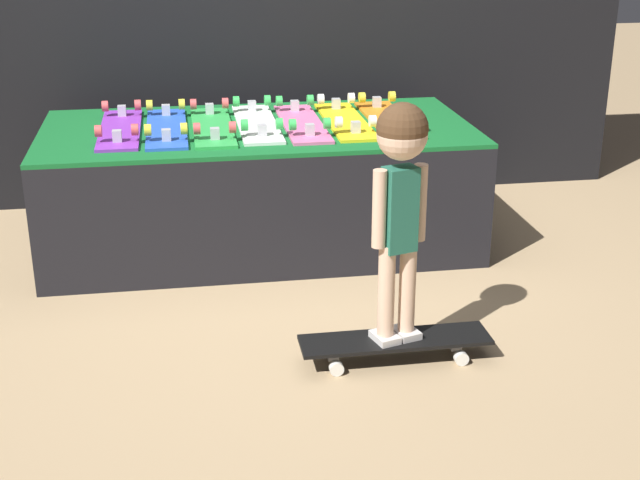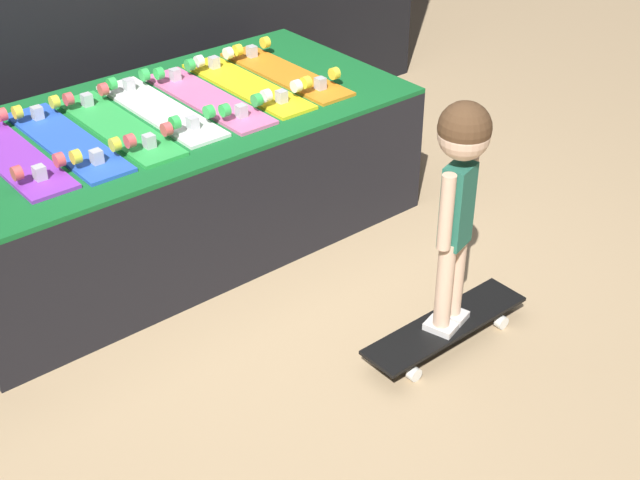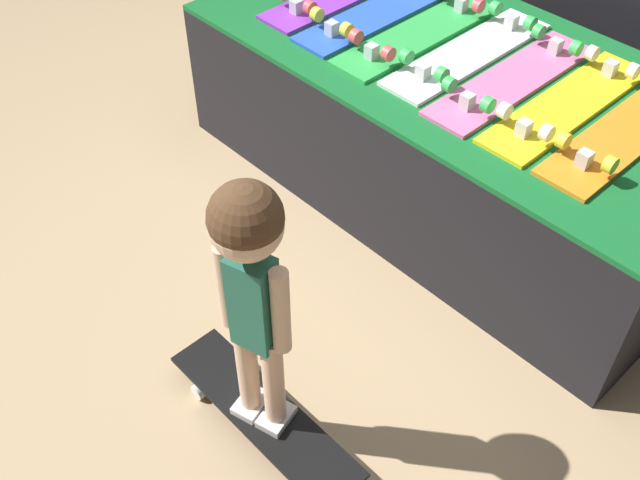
{
  "view_description": "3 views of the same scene",
  "coord_description": "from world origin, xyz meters",
  "px_view_note": "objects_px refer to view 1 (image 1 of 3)",
  "views": [
    {
      "loc": [
        -0.38,
        -3.55,
        1.62
      ],
      "look_at": [
        0.16,
        -0.29,
        0.34
      ],
      "focal_mm": 50.0,
      "sensor_mm": 36.0,
      "label": 1
    },
    {
      "loc": [
        -1.65,
        -2.4,
        2.11
      ],
      "look_at": [
        0.12,
        -0.27,
        0.35
      ],
      "focal_mm": 50.0,
      "sensor_mm": 36.0,
      "label": 2
    },
    {
      "loc": [
        1.37,
        -1.41,
        2.02
      ],
      "look_at": [
        0.12,
        -0.23,
        0.32
      ],
      "focal_mm": 42.0,
      "sensor_mm": 36.0,
      "label": 3
    }
  ],
  "objects_px": {
    "skateboard_green_on_rack": "(212,125)",
    "child": "(401,178)",
    "skateboard_purple_on_rack": "(120,127)",
    "skateboard_white_on_rack": "(257,122)",
    "skateboard_orange_on_rack": "(388,117)",
    "skateboard_on_floor": "(395,342)",
    "skateboard_yellow_on_rack": "(345,119)",
    "skateboard_pink_on_rack": "(302,122)",
    "skateboard_blue_on_rack": "(166,126)"
  },
  "relations": [
    {
      "from": "skateboard_green_on_rack",
      "to": "child",
      "type": "bearing_deg",
      "value": -65.48
    },
    {
      "from": "skateboard_purple_on_rack",
      "to": "skateboard_white_on_rack",
      "type": "bearing_deg",
      "value": 0.41
    },
    {
      "from": "skateboard_purple_on_rack",
      "to": "skateboard_green_on_rack",
      "type": "bearing_deg",
      "value": -3.56
    },
    {
      "from": "skateboard_green_on_rack",
      "to": "skateboard_orange_on_rack",
      "type": "relative_size",
      "value": 1.0
    },
    {
      "from": "skateboard_on_floor",
      "to": "skateboard_yellow_on_rack",
      "type": "bearing_deg",
      "value": 87.54
    },
    {
      "from": "skateboard_white_on_rack",
      "to": "skateboard_orange_on_rack",
      "type": "relative_size",
      "value": 1.0
    },
    {
      "from": "skateboard_on_floor",
      "to": "skateboard_white_on_rack",
      "type": "bearing_deg",
      "value": 105.79
    },
    {
      "from": "skateboard_purple_on_rack",
      "to": "skateboard_white_on_rack",
      "type": "xyz_separation_m",
      "value": [
        0.64,
        0.0,
        0.0
      ]
    },
    {
      "from": "skateboard_purple_on_rack",
      "to": "child",
      "type": "xyz_separation_m",
      "value": [
        1.01,
        -1.31,
        0.1
      ]
    },
    {
      "from": "skateboard_pink_on_rack",
      "to": "skateboard_on_floor",
      "type": "distance_m",
      "value": 1.4
    },
    {
      "from": "skateboard_blue_on_rack",
      "to": "skateboard_orange_on_rack",
      "type": "bearing_deg",
      "value": 0.51
    },
    {
      "from": "skateboard_pink_on_rack",
      "to": "skateboard_blue_on_rack",
      "type": "bearing_deg",
      "value": 179.4
    },
    {
      "from": "skateboard_blue_on_rack",
      "to": "skateboard_yellow_on_rack",
      "type": "relative_size",
      "value": 1.0
    },
    {
      "from": "skateboard_pink_on_rack",
      "to": "child",
      "type": "height_order",
      "value": "child"
    },
    {
      "from": "skateboard_pink_on_rack",
      "to": "skateboard_orange_on_rack",
      "type": "bearing_deg",
      "value": 2.17
    },
    {
      "from": "skateboard_white_on_rack",
      "to": "skateboard_blue_on_rack",
      "type": "bearing_deg",
      "value": -177.17
    },
    {
      "from": "skateboard_yellow_on_rack",
      "to": "skateboard_orange_on_rack",
      "type": "relative_size",
      "value": 1.0
    },
    {
      "from": "skateboard_pink_on_rack",
      "to": "skateboard_purple_on_rack",
      "type": "bearing_deg",
      "value": 178.44
    },
    {
      "from": "skateboard_green_on_rack",
      "to": "skateboard_blue_on_rack",
      "type": "bearing_deg",
      "value": 177.31
    },
    {
      "from": "skateboard_blue_on_rack",
      "to": "skateboard_yellow_on_rack",
      "type": "distance_m",
      "value": 0.86
    },
    {
      "from": "skateboard_green_on_rack",
      "to": "skateboard_purple_on_rack",
      "type": "bearing_deg",
      "value": 176.44
    },
    {
      "from": "child",
      "to": "skateboard_orange_on_rack",
      "type": "bearing_deg",
      "value": 62.39
    },
    {
      "from": "skateboard_green_on_rack",
      "to": "child",
      "type": "relative_size",
      "value": 0.86
    },
    {
      "from": "skateboard_pink_on_rack",
      "to": "skateboard_on_floor",
      "type": "xyz_separation_m",
      "value": [
        0.16,
        -1.29,
        -0.53
      ]
    },
    {
      "from": "skateboard_green_on_rack",
      "to": "skateboard_yellow_on_rack",
      "type": "relative_size",
      "value": 1.0
    },
    {
      "from": "skateboard_purple_on_rack",
      "to": "skateboard_orange_on_rack",
      "type": "xyz_separation_m",
      "value": [
        1.28,
        -0.01,
        0.0
      ]
    },
    {
      "from": "skateboard_blue_on_rack",
      "to": "child",
      "type": "bearing_deg",
      "value": -58.29
    },
    {
      "from": "skateboard_on_floor",
      "to": "child",
      "type": "distance_m",
      "value": 0.63
    },
    {
      "from": "skateboard_pink_on_rack",
      "to": "skateboard_yellow_on_rack",
      "type": "bearing_deg",
      "value": 3.2
    },
    {
      "from": "skateboard_blue_on_rack",
      "to": "skateboard_orange_on_rack",
      "type": "xyz_separation_m",
      "value": [
        1.07,
        0.01,
        0.0
      ]
    },
    {
      "from": "skateboard_orange_on_rack",
      "to": "skateboard_green_on_rack",
      "type": "bearing_deg",
      "value": -178.69
    },
    {
      "from": "child",
      "to": "skateboard_green_on_rack",
      "type": "bearing_deg",
      "value": 98.6
    },
    {
      "from": "skateboard_white_on_rack",
      "to": "skateboard_pink_on_rack",
      "type": "height_order",
      "value": "same"
    },
    {
      "from": "skateboard_white_on_rack",
      "to": "skateboard_orange_on_rack",
      "type": "bearing_deg",
      "value": -1.04
    },
    {
      "from": "skateboard_purple_on_rack",
      "to": "skateboard_yellow_on_rack",
      "type": "bearing_deg",
      "value": -0.61
    },
    {
      "from": "skateboard_yellow_on_rack",
      "to": "skateboard_on_floor",
      "type": "xyz_separation_m",
      "value": [
        -0.06,
        -1.3,
        -0.53
      ]
    },
    {
      "from": "skateboard_white_on_rack",
      "to": "skateboard_pink_on_rack",
      "type": "distance_m",
      "value": 0.22
    },
    {
      "from": "skateboard_white_on_rack",
      "to": "skateboard_yellow_on_rack",
      "type": "bearing_deg",
      "value": -2.13
    },
    {
      "from": "skateboard_yellow_on_rack",
      "to": "skateboard_blue_on_rack",
      "type": "bearing_deg",
      "value": -179.65
    },
    {
      "from": "skateboard_blue_on_rack",
      "to": "skateboard_white_on_rack",
      "type": "distance_m",
      "value": 0.43
    },
    {
      "from": "skateboard_blue_on_rack",
      "to": "skateboard_green_on_rack",
      "type": "bearing_deg",
      "value": -2.69
    },
    {
      "from": "skateboard_pink_on_rack",
      "to": "skateboard_on_floor",
      "type": "relative_size",
      "value": 1.07
    },
    {
      "from": "skateboard_purple_on_rack",
      "to": "skateboard_pink_on_rack",
      "type": "distance_m",
      "value": 0.86
    },
    {
      "from": "skateboard_orange_on_rack",
      "to": "skateboard_on_floor",
      "type": "relative_size",
      "value": 1.07
    },
    {
      "from": "skateboard_orange_on_rack",
      "to": "child",
      "type": "bearing_deg",
      "value": -101.69
    },
    {
      "from": "skateboard_on_floor",
      "to": "child",
      "type": "bearing_deg",
      "value": -104.04
    },
    {
      "from": "skateboard_orange_on_rack",
      "to": "skateboard_on_floor",
      "type": "height_order",
      "value": "skateboard_orange_on_rack"
    },
    {
      "from": "skateboard_green_on_rack",
      "to": "child",
      "type": "distance_m",
      "value": 1.41
    },
    {
      "from": "skateboard_purple_on_rack",
      "to": "skateboard_green_on_rack",
      "type": "distance_m",
      "value": 0.43
    },
    {
      "from": "skateboard_pink_on_rack",
      "to": "skateboard_yellow_on_rack",
      "type": "relative_size",
      "value": 1.0
    }
  ]
}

